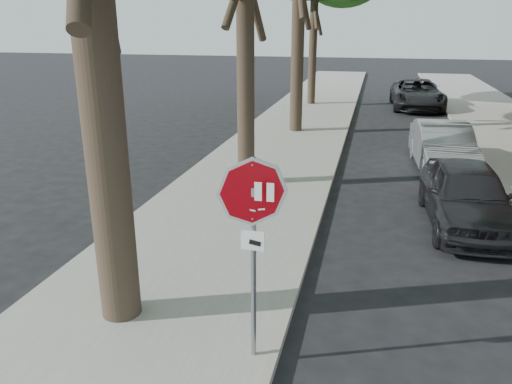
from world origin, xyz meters
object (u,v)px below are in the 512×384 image
at_px(car_b, 443,147).
at_px(car_d, 417,94).
at_px(car_a, 467,195).
at_px(stop_sign, 253,222).

distance_m(car_b, car_d, 11.45).
xyz_separation_m(car_a, car_d, (0.00, 15.84, 0.04)).
distance_m(stop_sign, car_b, 10.52).
xyz_separation_m(car_b, car_d, (0.00, 11.45, 0.04)).
bearing_deg(stop_sign, car_b, 71.58).
distance_m(car_a, car_b, 4.39).
bearing_deg(car_a, stop_sign, -123.19).
xyz_separation_m(stop_sign, car_a, (3.30, 5.52, -1.27)).
distance_m(stop_sign, car_a, 6.56).
height_order(car_a, car_b, car_b).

